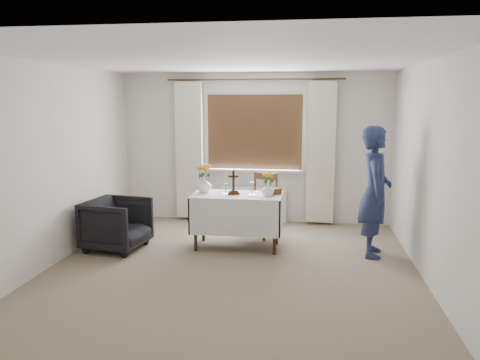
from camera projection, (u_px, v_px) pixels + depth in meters
The scene contains 12 objects.
ground at pixel (230, 273), 5.63m from camera, with size 5.00×5.00×0.00m, color gray.
altar_table at pixel (237, 221), 6.53m from camera, with size 1.24×0.64×0.76m, color white.
wooden_chair at pixel (259, 205), 7.09m from camera, with size 0.44×0.44×0.96m, color #51291C, non-canonical shape.
armchair at pixel (117, 224), 6.46m from camera, with size 0.76×0.78×0.71m, color black.
person at pixel (375, 192), 6.13m from camera, with size 0.63×0.41×1.72m, color navy.
radiator at pixel (254, 204), 7.94m from camera, with size 1.10×0.10×0.60m, color white.
wooden_cross at pixel (233, 182), 6.44m from camera, with size 0.16×0.11×0.34m, color black, non-canonical shape.
candlestick_left at pixel (226, 183), 6.44m from camera, with size 0.09×0.09×0.31m, color silver, non-canonical shape.
candlestick_right at pixel (252, 182), 6.36m from camera, with size 0.11×0.11×0.37m, color silver, non-canonical shape.
flower_vase_left at pixel (204, 185), 6.59m from camera, with size 0.21×0.21×0.22m, color white.
flower_vase_right at pixel (268, 189), 6.34m from camera, with size 0.17×0.17×0.18m, color white.
wicker_basket at pixel (274, 191), 6.51m from camera, with size 0.22×0.22×0.08m, color brown.
Camera 1 is at (0.89, -5.28, 2.05)m, focal length 35.00 mm.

